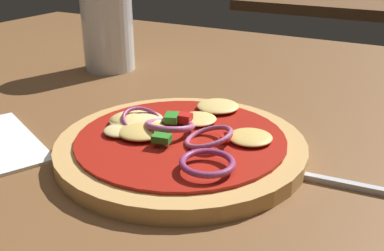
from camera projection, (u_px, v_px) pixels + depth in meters
The scene contains 4 objects.
dining_table at pixel (144, 166), 0.41m from camera, with size 1.28×1.09×0.03m.
pizza at pixel (180, 143), 0.40m from camera, with size 0.22×0.22×0.03m.
fork at pixel (345, 184), 0.35m from camera, with size 0.19×0.03×0.01m.
beer_glass at pixel (108, 28), 0.63m from camera, with size 0.07×0.07×0.13m.
Camera 1 is at (0.22, -0.30, 0.21)m, focal length 42.25 mm.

